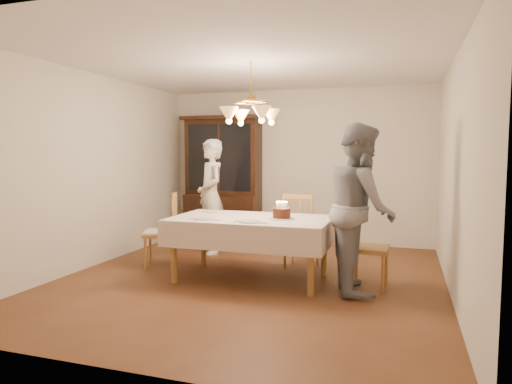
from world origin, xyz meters
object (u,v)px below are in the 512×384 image
(china_hutch, at_px, (223,181))
(chair_far_side, at_px, (301,235))
(elderly_woman, at_px, (211,196))
(birthday_cake, at_px, (282,214))
(dining_table, at_px, (251,224))

(china_hutch, distance_m, chair_far_side, 2.37)
(elderly_woman, bearing_deg, birthday_cake, 9.15)
(china_hutch, height_order, chair_far_side, china_hutch)
(elderly_woman, bearing_deg, china_hutch, 151.49)
(dining_table, xyz_separation_m, elderly_woman, (-1.05, 1.20, 0.19))
(dining_table, relative_size, elderly_woman, 1.09)
(china_hutch, relative_size, elderly_woman, 1.24)
(china_hutch, height_order, birthday_cake, china_hutch)
(chair_far_side, bearing_deg, elderly_woman, 163.87)
(birthday_cake, bearing_deg, elderly_woman, 140.05)
(dining_table, relative_size, birthday_cake, 6.33)
(dining_table, height_order, chair_far_side, chair_far_side)
(dining_table, relative_size, china_hutch, 0.88)
(china_hutch, xyz_separation_m, elderly_woman, (0.23, -1.06, -0.17))
(dining_table, distance_m, birthday_cake, 0.41)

